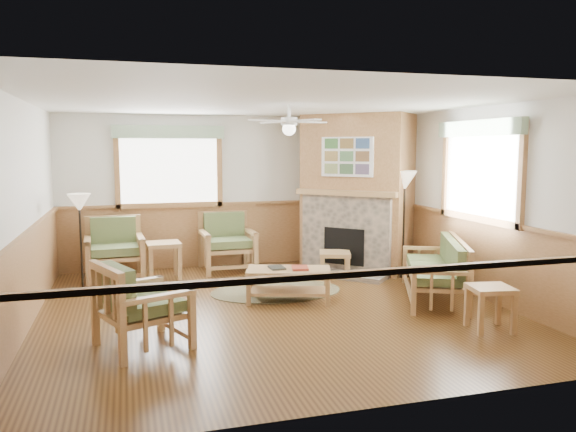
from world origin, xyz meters
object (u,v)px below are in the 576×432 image
object	(u,v)px
coffee_table	(289,285)
end_table_chairs	(164,260)
end_table_sofa	(490,308)
floor_lamp_left	(81,242)
armchair_back_right	(227,242)
armchair_back_left	(115,249)
floor_lamp_right	(404,224)
footstool	(335,265)
sofa	(434,269)
armchair_left	(143,305)

from	to	relation	value
coffee_table	end_table_chairs	world-z (taller)	end_table_chairs
end_table_sofa	floor_lamp_left	xyz separation A→B (m)	(-4.72, 3.30, 0.47)
armchair_back_right	armchair_back_left	bearing A→B (deg)	-175.74
floor_lamp_left	floor_lamp_right	bearing A→B (deg)	-5.55
armchair_back_right	footstool	distance (m)	1.94
footstool	end_table_sofa	bearing A→B (deg)	-75.64
footstool	floor_lamp_left	bearing A→B (deg)	176.22
armchair_back_right	coffee_table	bearing A→B (deg)	-79.95
end_table_sofa	floor_lamp_right	world-z (taller)	floor_lamp_right
footstool	coffee_table	bearing A→B (deg)	-133.75
armchair_back_left	floor_lamp_right	bearing A→B (deg)	-16.33
sofa	armchair_left	size ratio (longest dim) A/B	1.97
end_table_chairs	sofa	bearing A→B (deg)	-32.72
armchair_left	floor_lamp_right	xyz separation A→B (m)	(4.25, 2.27, 0.42)
sofa	armchair_back_right	world-z (taller)	armchair_back_right
armchair_back_left	floor_lamp_left	bearing A→B (deg)	-130.35
coffee_table	footstool	distance (m)	1.65
coffee_table	armchair_back_left	bearing A→B (deg)	156.69
armchair_back_left	end_table_chairs	size ratio (longest dim) A/B	1.67
sofa	footstool	world-z (taller)	sofa
armchair_back_right	floor_lamp_left	distance (m)	2.48
armchair_left	end_table_chairs	distance (m)	3.23
coffee_table	floor_lamp_left	size ratio (longest dim) A/B	0.79
coffee_table	end_table_chairs	xyz separation A→B (m)	(-1.58, 1.89, 0.07)
armchair_left	coffee_table	xyz separation A→B (m)	(2.00, 1.31, -0.24)
sofa	floor_lamp_left	distance (m)	5.18
armchair_back_right	floor_lamp_left	bearing A→B (deg)	-162.81
armchair_back_left	end_table_sofa	bearing A→B (deg)	-45.47
floor_lamp_left	sofa	bearing A→B (deg)	-21.19
sofa	footstool	xyz separation A→B (m)	(-0.88, 1.61, -0.21)
armchair_left	coffee_table	size ratio (longest dim) A/B	0.81
sofa	coffee_table	xyz separation A→B (m)	(-2.02, 0.42, -0.19)
armchair_back_left	armchair_back_right	world-z (taller)	armchair_back_left
end_table_chairs	floor_lamp_left	xyz separation A→B (m)	(-1.22, -0.44, 0.43)
coffee_table	floor_lamp_right	world-z (taller)	floor_lamp_right
footstool	floor_lamp_left	world-z (taller)	floor_lamp_left
end_table_chairs	footstool	distance (m)	2.81
floor_lamp_left	footstool	bearing A→B (deg)	-3.78
sofa	armchair_back_left	distance (m)	5.01
end_table_chairs	floor_lamp_left	world-z (taller)	floor_lamp_left
footstool	end_table_chairs	bearing A→B (deg)	165.50
armchair_back_left	floor_lamp_right	size ratio (longest dim) A/B	0.57
armchair_back_left	footstool	xyz separation A→B (m)	(3.48, -0.86, -0.29)
armchair_back_left	coffee_table	world-z (taller)	armchair_back_left
coffee_table	floor_lamp_left	xyz separation A→B (m)	(-2.80, 1.45, 0.50)
end_table_chairs	footstool	size ratio (longest dim) A/B	1.21
armchair_back_left	coffee_table	distance (m)	3.13
sofa	end_table_sofa	bearing A→B (deg)	20.09
footstool	armchair_back_left	bearing A→B (deg)	166.06
coffee_table	armchair_back_right	bearing A→B (deg)	119.53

